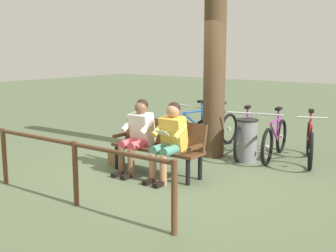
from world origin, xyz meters
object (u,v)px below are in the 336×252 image
(bicycle_black, at_px, (216,131))
(bench, at_px, (160,143))
(tree_trunk, at_px, (215,45))
(bicycle_blue, at_px, (245,137))
(person_reading, at_px, (170,137))
(bicycle_red, at_px, (310,143))
(bicycle_orange, at_px, (196,128))
(person_companion, at_px, (138,132))
(litter_bin, at_px, (247,140))
(bicycle_green, at_px, (275,139))
(handbag, at_px, (116,158))

(bicycle_black, bearing_deg, bench, 6.38)
(tree_trunk, bearing_deg, bicycle_blue, -139.41)
(person_reading, xyz_separation_m, bicycle_blue, (-0.25, -2.03, -0.31))
(bench, distance_m, bicycle_black, 2.07)
(bench, distance_m, bicycle_red, 2.73)
(bench, bearing_deg, person_reading, 152.76)
(bicycle_blue, bearing_deg, bench, -32.47)
(person_reading, distance_m, bicycle_orange, 2.49)
(tree_trunk, bearing_deg, person_companion, 75.33)
(tree_trunk, relative_size, bicycle_blue, 2.54)
(litter_bin, xyz_separation_m, bicycle_black, (0.97, -0.55, -0.03))
(person_companion, distance_m, bicycle_blue, 2.25)
(person_reading, bearing_deg, bicycle_orange, -66.75)
(bicycle_red, relative_size, bicycle_green, 0.96)
(handbag, bearing_deg, bicycle_black, -108.64)
(bicycle_green, bearing_deg, litter_bin, -40.85)
(tree_trunk, distance_m, bicycle_red, 2.44)
(bench, distance_m, tree_trunk, 2.16)
(bicycle_red, bearing_deg, litter_bin, -77.29)
(person_reading, bearing_deg, bench, -27.24)
(person_reading, distance_m, person_companion, 0.64)
(handbag, bearing_deg, litter_bin, -136.64)
(person_reading, height_order, tree_trunk, tree_trunk)
(bench, relative_size, handbag, 5.36)
(bicycle_red, relative_size, bicycle_orange, 0.96)
(tree_trunk, distance_m, litter_bin, 1.82)
(litter_bin, height_order, bicycle_black, bicycle_black)
(person_companion, distance_m, bicycle_orange, 2.32)
(bench, xyz_separation_m, bicycle_blue, (-0.57, -1.87, -0.15))
(bench, height_order, bicycle_red, bicycle_red)
(person_companion, height_order, bicycle_green, person_companion)
(bicycle_blue, bearing_deg, handbag, -52.24)
(bicycle_black, bearing_deg, handbag, -17.00)
(bench, distance_m, person_reading, 0.39)
(bench, xyz_separation_m, person_reading, (-0.32, 0.16, 0.16))
(tree_trunk, xyz_separation_m, bicycle_green, (-1.00, -0.53, -1.72))
(tree_trunk, relative_size, litter_bin, 5.36)
(bicycle_green, relative_size, bicycle_orange, 1.01)
(handbag, xyz_separation_m, tree_trunk, (-1.01, -1.57, 1.96))
(person_reading, distance_m, litter_bin, 1.75)
(person_reading, bearing_deg, tree_trunk, -83.75)
(litter_bin, height_order, bicycle_orange, bicycle_orange)
(bench, distance_m, bicycle_orange, 2.21)
(bicycle_red, relative_size, bicycle_black, 0.95)
(tree_trunk, height_order, bicycle_orange, tree_trunk)
(bench, height_order, tree_trunk, tree_trunk)
(person_companion, height_order, bicycle_red, person_companion)
(litter_bin, bearing_deg, person_reading, 74.02)
(person_companion, bearing_deg, bicycle_black, -94.78)
(person_reading, xyz_separation_m, bicycle_orange, (1.02, -2.25, -0.31))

